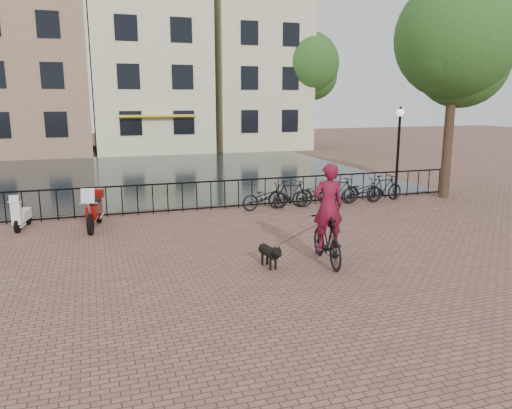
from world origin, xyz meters
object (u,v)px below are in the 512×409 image
object	(u,v)px
lamp_post	(399,137)
scooter	(22,210)
cyclist	(328,220)
motorcycle	(94,206)
dog	(269,255)

from	to	relation	value
lamp_post	scooter	xyz separation A→B (m)	(-13.14, -0.36, -1.80)
lamp_post	cyclist	bearing A→B (deg)	-134.21
motorcycle	scooter	distance (m)	2.15
cyclist	motorcycle	distance (m)	7.27
cyclist	dog	xyz separation A→B (m)	(-1.39, 0.16, -0.76)
motorcycle	scooter	bearing A→B (deg)	173.33
motorcycle	lamp_post	bearing A→B (deg)	15.15
cyclist	motorcycle	size ratio (longest dim) A/B	1.40
cyclist	motorcycle	xyz separation A→B (m)	(-5.14, 5.13, -0.36)
lamp_post	cyclist	size ratio (longest dim) A/B	1.24
lamp_post	scooter	bearing A→B (deg)	-178.43
scooter	motorcycle	bearing A→B (deg)	-5.56
cyclist	scooter	size ratio (longest dim) A/B	2.17
dog	motorcycle	world-z (taller)	motorcycle
cyclist	dog	world-z (taller)	cyclist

